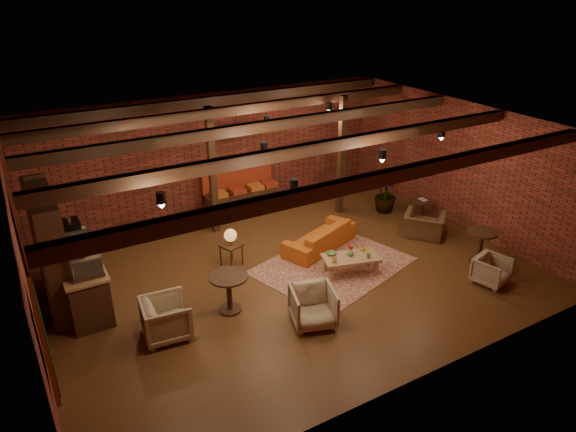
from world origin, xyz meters
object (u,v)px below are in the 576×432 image
coffee_table (350,258)px  armchair_b (313,305)px  sofa (320,236)px  side_table_book (420,202)px  armchair_right (425,221)px  armchair_far (492,269)px  armchair_a (166,316)px  round_table_left (229,287)px  round_table_right (481,242)px  plant_tall (389,158)px  side_table_lamp (231,238)px

coffee_table → armchair_b: 1.99m
armchair_b → sofa: bearing=71.5°
coffee_table → side_table_book: (3.26, 1.36, 0.12)m
armchair_right → armchair_far: size_ratio=1.45×
armchair_b → armchair_a: bearing=175.2°
side_table_book → round_table_left: bearing=-167.8°
armchair_a → armchair_right: 6.81m
round_table_left → armchair_right: (5.49, 0.49, -0.11)m
armchair_a → armchair_right: armchair_right is taller
armchair_b → round_table_right: bearing=17.4°
round_table_right → armchair_b: bearing=-179.4°
sofa → round_table_left: (-2.90, -1.29, 0.24)m
coffee_table → armchair_a: bearing=-178.3°
sofa → plant_tall: plant_tall is taller
armchair_far → side_table_book: bearing=59.1°
coffee_table → armchair_b: armchair_b is taller
sofa → armchair_b: (-1.72, -2.43, 0.11)m
armchair_b → round_table_right: (4.47, 0.05, 0.12)m
armchair_right → sofa: bearing=33.9°
sofa → armchair_right: 2.71m
round_table_left → armchair_far: size_ratio=1.18×
armchair_b → armchair_far: (4.01, -0.69, -0.07)m
armchair_b → armchair_far: 4.06m
armchair_a → side_table_book: size_ratio=1.37×
side_table_lamp → armchair_b: (0.44, -2.71, -0.28)m
armchair_b → round_table_right: size_ratio=1.02×
armchair_right → plant_tall: plant_tall is taller
coffee_table → armchair_b: (-1.65, -1.10, 0.03)m
sofa → round_table_left: round_table_left is taller
sofa → armchair_far: (2.29, -3.11, 0.04)m
armchair_right → round_table_right: bearing=147.0°
armchair_b → side_table_book: armchair_b is taller
plant_tall → round_table_right: bearing=-89.2°
armchair_far → armchair_b: bearing=155.6°
side_table_lamp → plant_tall: (4.87, 0.59, 0.87)m
plant_tall → armchair_far: bearing=-96.0°
plant_tall → armchair_right: bearing=-94.1°
coffee_table → side_table_lamp: 2.66m
side_table_lamp → coffee_table: bearing=-37.5°
sofa → armchair_far: bearing=105.5°
sofa → armchair_right: armchair_right is taller
sofa → armchair_far: size_ratio=3.04×
plant_tall → armchair_a: bearing=-161.4°
round_table_right → sofa: bearing=139.2°
sofa → side_table_lamp: size_ratio=2.25×
side_table_lamp → armchair_b: side_table_lamp is taller
side_table_lamp → plant_tall: size_ratio=0.29×
armchair_b → side_table_book: bearing=43.4°
round_table_left → armchair_a: armchair_a is taller
side_table_book → armchair_b: bearing=-153.4°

